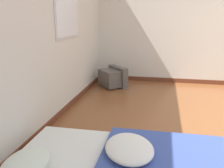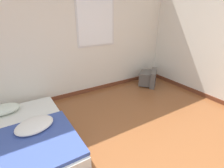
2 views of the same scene
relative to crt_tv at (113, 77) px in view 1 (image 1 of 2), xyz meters
The scene contains 2 objects.
wall_back 2.37m from the crt_tv, 167.40° to the left, with size 7.70×0.08×2.60m.
crt_tv is the anchor object (origin of this frame).
Camera 1 is at (-2.73, 1.47, 1.38)m, focal length 40.00 mm.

